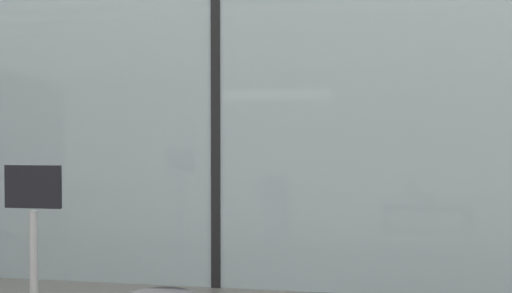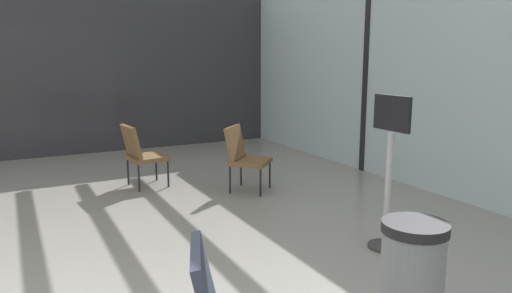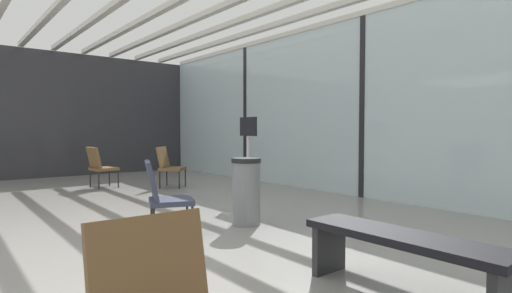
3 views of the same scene
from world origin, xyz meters
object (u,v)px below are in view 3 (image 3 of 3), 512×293
(lounge_chair_0, at_px, (169,164))
(lounge_chair_3, at_px, (100,165))
(lounge_chair_2, at_px, (163,193))
(info_sign, at_px, (248,162))
(waiting_bench, at_px, (401,248))
(parked_airplane, at_px, (441,99))
(trash_bin, at_px, (246,191))

(lounge_chair_0, bearing_deg, lounge_chair_3, 101.36)
(lounge_chair_0, height_order, lounge_chair_3, same)
(lounge_chair_2, bearing_deg, info_sign, -40.09)
(lounge_chair_2, xyz_separation_m, info_sign, (-1.19, 2.14, 0.18))
(lounge_chair_0, distance_m, lounge_chair_2, 4.01)
(waiting_bench, bearing_deg, parked_airplane, -65.70)
(waiting_bench, bearing_deg, lounge_chair_3, -0.87)
(parked_airplane, height_order, lounge_chair_2, parked_airplane)
(info_sign, bearing_deg, parked_airplane, 86.79)
(parked_airplane, xyz_separation_m, info_sign, (-0.34, -6.02, -1.35))
(parked_airplane, xyz_separation_m, waiting_bench, (3.48, -7.57, -1.67))
(lounge_chair_0, bearing_deg, parked_airplane, -67.29)
(parked_airplane, xyz_separation_m, lounge_chair_2, (0.85, -8.16, -1.54))
(parked_airplane, bearing_deg, lounge_chair_2, -84.02)
(parked_airplane, relative_size, info_sign, 9.29)
(lounge_chair_0, height_order, info_sign, info_sign)
(parked_airplane, xyz_separation_m, lounge_chair_0, (-2.72, -6.33, -1.54))
(info_sign, bearing_deg, waiting_bench, -22.01)
(lounge_chair_0, height_order, lounge_chair_2, same)
(parked_airplane, relative_size, trash_bin, 15.56)
(lounge_chair_3, relative_size, waiting_bench, 0.58)
(lounge_chair_2, height_order, info_sign, info_sign)
(lounge_chair_0, height_order, trash_bin, lounge_chair_0)
(lounge_chair_0, bearing_deg, trash_bin, -145.50)
(waiting_bench, bearing_deg, trash_bin, -11.40)
(lounge_chair_3, bearing_deg, trash_bin, 178.79)
(parked_airplane, bearing_deg, trash_bin, -81.94)
(info_sign, bearing_deg, trash_bin, -38.42)
(lounge_chair_0, xyz_separation_m, lounge_chair_3, (-0.81, -1.18, 0.00))
(lounge_chair_3, distance_m, info_sign, 3.52)
(parked_airplane, distance_m, lounge_chair_0, 7.06)
(waiting_bench, xyz_separation_m, trash_bin, (-2.48, 0.48, 0.07))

